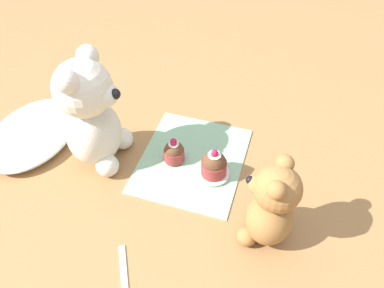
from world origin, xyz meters
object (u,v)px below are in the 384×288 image
Objects in this scene: teaspoon at (124,278)px; teddy_bear_tan at (271,207)px; cupcake_near_tan_bear at (214,164)px; cupcake_near_cream_bear at (174,152)px; saucer_plate at (213,173)px; teddy_bear_cream at (91,115)px.

teddy_bear_tan is at bearing 98.18° from teaspoon.
cupcake_near_tan_bear is 0.30m from teaspoon.
cupcake_near_cream_bear reaches higher than saucer_plate.
teddy_bear_cream is 0.29m from cupcake_near_tan_bear.
teddy_bear_tan is 1.47× the size of teaspoon.
saucer_plate is 0.03m from cupcake_near_tan_bear.
teddy_bear_cream is 3.72× the size of saucer_plate.
cupcake_near_tan_bear is at bearing -99.58° from cupcake_near_cream_bear.
teddy_bear_tan is 0.30m from teaspoon.
teaspoon is (-0.28, 0.09, -0.01)m from saucer_plate.
teaspoon is at bearing 161.94° from cupcake_near_tan_bear.
saucer_plate is (0.02, -0.27, -0.12)m from teddy_bear_cream.
saucer_plate is at bearing 116.57° from cupcake_near_tan_bear.
teddy_bear_tan is 0.28m from cupcake_near_cream_bear.
teddy_bear_cream is at bearing 94.52° from saucer_plate.
cupcake_near_cream_bear is 0.30m from teaspoon.
teddy_bear_cream reaches higher than teaspoon.
cupcake_near_cream_bear is 0.49× the size of teaspoon.
saucer_plate is at bearing -99.58° from cupcake_near_cream_bear.
teddy_bear_tan reaches higher than teaspoon.
teddy_bear_cream is 0.20m from cupcake_near_cream_bear.
teddy_bear_cream is at bearing -174.54° from teaspoon.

